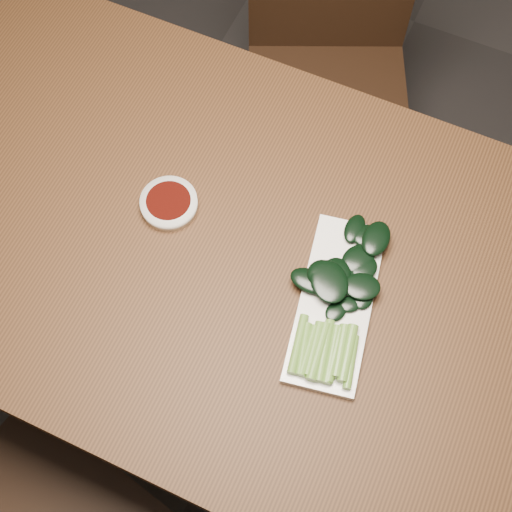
% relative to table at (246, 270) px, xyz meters
% --- Properties ---
extents(ground, '(6.00, 6.00, 0.00)m').
position_rel_table_xyz_m(ground, '(0.00, 0.00, -0.68)').
color(ground, '#292727').
rests_on(ground, ground).
extents(table, '(1.40, 0.80, 0.75)m').
position_rel_table_xyz_m(table, '(0.00, 0.00, 0.00)').
color(table, '#422612').
rests_on(table, ground).
extents(chair_far, '(0.51, 0.51, 0.89)m').
position_rel_table_xyz_m(chair_far, '(-0.08, 0.65, -0.19)').
color(chair_far, black).
rests_on(chair_far, ground).
extents(sauce_bowl, '(0.10, 0.10, 0.02)m').
position_rel_table_xyz_m(sauce_bowl, '(-0.16, 0.03, 0.08)').
color(sauce_bowl, white).
rests_on(sauce_bowl, table).
extents(serving_plate, '(0.17, 0.32, 0.01)m').
position_rel_table_xyz_m(serving_plate, '(0.17, -0.02, 0.08)').
color(serving_plate, white).
rests_on(serving_plate, table).
extents(gai_lan, '(0.16, 0.31, 0.02)m').
position_rel_table_xyz_m(gai_lan, '(0.18, -0.03, 0.10)').
color(gai_lan, olive).
rests_on(gai_lan, serving_plate).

